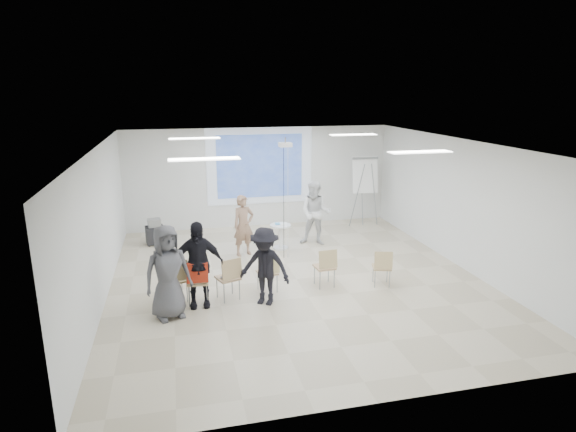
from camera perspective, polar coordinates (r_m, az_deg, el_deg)
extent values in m
cube|color=beige|center=(10.85, 0.98, -7.72)|extent=(8.00, 9.00, 0.10)
cube|color=white|center=(10.07, 1.06, 8.78)|extent=(8.00, 9.00, 0.10)
cube|color=silver|center=(14.70, -3.38, 4.62)|extent=(8.00, 0.10, 3.00)
cube|color=silver|center=(10.17, -21.68, -1.13)|extent=(0.10, 9.00, 3.00)
cube|color=silver|center=(11.99, 20.13, 1.34)|extent=(0.10, 9.00, 3.00)
cube|color=silver|center=(14.58, -3.35, 5.93)|extent=(3.20, 0.01, 2.30)
cube|color=#2F509F|center=(14.57, -3.34, 5.92)|extent=(2.60, 0.01, 1.90)
cylinder|color=silver|center=(12.79, -0.89, -3.78)|extent=(0.44, 0.44, 0.05)
cylinder|color=white|center=(12.70, -0.89, -2.51)|extent=(0.12, 0.12, 0.60)
cylinder|color=white|center=(12.61, -0.90, -1.12)|extent=(0.60, 0.60, 0.04)
cube|color=white|center=(12.58, -0.68, -1.04)|extent=(0.20, 0.15, 0.01)
cube|color=#4398CA|center=(12.64, -1.26, -0.92)|extent=(0.15, 0.19, 0.01)
imported|color=#9D7760|center=(12.14, -5.30, -0.65)|extent=(0.75, 0.62, 1.76)
imported|color=white|center=(12.92, 3.28, 0.75)|extent=(1.16, 1.07, 1.94)
cube|color=white|center=(12.33, -4.67, 0.96)|extent=(0.08, 0.13, 0.04)
cube|color=white|center=(13.03, 2.23, 2.41)|extent=(0.10, 0.14, 0.04)
cube|color=tan|center=(9.88, -13.19, -7.36)|extent=(0.52, 0.52, 0.04)
cube|color=tan|center=(9.62, -12.93, -6.40)|extent=(0.42, 0.20, 0.40)
cylinder|color=gray|center=(9.78, -13.78, -9.09)|extent=(0.03, 0.03, 0.44)
cylinder|color=gray|center=(9.87, -11.88, -8.77)|extent=(0.03, 0.03, 0.44)
cylinder|color=gray|center=(10.08, -14.31, -8.38)|extent=(0.03, 0.03, 0.44)
cylinder|color=gray|center=(10.16, -12.47, -8.07)|extent=(0.03, 0.03, 0.44)
cube|color=tan|center=(9.70, -10.69, -7.64)|extent=(0.44, 0.44, 0.04)
cube|color=tan|center=(9.42, -10.75, -6.70)|extent=(0.42, 0.10, 0.40)
cylinder|color=gray|center=(9.64, -11.63, -9.33)|extent=(0.02, 0.02, 0.44)
cylinder|color=gray|center=(9.63, -9.59, -9.24)|extent=(0.02, 0.02, 0.44)
cylinder|color=gray|center=(9.95, -11.62, -8.53)|extent=(0.02, 0.02, 0.44)
cylinder|color=gray|center=(9.94, -9.64, -8.44)|extent=(0.02, 0.02, 0.44)
cube|color=tan|center=(9.79, -7.15, -7.28)|extent=(0.53, 0.53, 0.04)
cube|color=tan|center=(9.53, -6.67, -6.29)|extent=(0.42, 0.22, 0.40)
cylinder|color=gray|center=(9.67, -7.58, -9.06)|extent=(0.03, 0.03, 0.44)
cylinder|color=gray|center=(9.80, -5.77, -8.66)|extent=(0.03, 0.03, 0.44)
cylinder|color=gray|center=(9.96, -8.42, -8.37)|extent=(0.03, 0.03, 0.44)
cylinder|color=gray|center=(10.08, -6.65, -7.99)|extent=(0.03, 0.03, 0.44)
cube|color=tan|center=(10.08, -2.46, -6.71)|extent=(0.44, 0.44, 0.04)
cube|color=#D0B978|center=(9.84, -2.10, -5.84)|extent=(0.39, 0.14, 0.37)
cylinder|color=gray|center=(9.98, -2.98, -8.27)|extent=(0.02, 0.02, 0.40)
cylinder|color=gray|center=(10.08, -1.30, -8.01)|extent=(0.02, 0.02, 0.40)
cylinder|color=gray|center=(10.25, -3.58, -7.63)|extent=(0.02, 0.02, 0.40)
cylinder|color=gray|center=(10.34, -1.94, -7.39)|extent=(0.02, 0.02, 0.40)
cube|color=tan|center=(10.35, 4.34, -6.04)|extent=(0.44, 0.44, 0.04)
cube|color=tan|center=(10.10, 4.78, -5.13)|extent=(0.41, 0.11, 0.39)
cylinder|color=gray|center=(10.23, 3.81, -7.61)|extent=(0.02, 0.02, 0.42)
cylinder|color=#919599|center=(10.35, 5.51, -7.38)|extent=(0.02, 0.02, 0.42)
cylinder|color=#919499|center=(10.51, 3.15, -6.97)|extent=(0.02, 0.02, 0.42)
cylinder|color=#96999E|center=(10.63, 4.81, -6.75)|extent=(0.02, 0.02, 0.42)
cube|color=tan|center=(10.57, 11.04, -5.97)|extent=(0.47, 0.47, 0.04)
cube|color=tan|center=(10.32, 11.25, -5.16)|extent=(0.39, 0.18, 0.36)
cylinder|color=gray|center=(10.48, 10.27, -7.35)|extent=(0.02, 0.02, 0.40)
cylinder|color=gray|center=(10.53, 11.94, -7.33)|extent=(0.02, 0.02, 0.40)
cylinder|color=#92969A|center=(10.76, 10.04, -6.72)|extent=(0.02, 0.02, 0.40)
cylinder|color=#93969B|center=(10.81, 11.67, -6.71)|extent=(0.02, 0.02, 0.40)
cube|color=#B02915|center=(9.40, -10.70, -6.62)|extent=(0.41, 0.11, 0.39)
imported|color=black|center=(9.79, -7.17, -7.06)|extent=(0.39, 0.33, 0.03)
imported|color=black|center=(9.38, -10.73, -4.94)|extent=(1.17, 0.74, 1.96)
imported|color=black|center=(9.36, -2.77, -5.38)|extent=(1.30, 1.13, 1.77)
imported|color=#525256|center=(9.04, -14.13, -5.85)|extent=(1.13, 0.92, 1.98)
cylinder|color=gray|center=(14.61, 8.18, 2.39)|extent=(0.36, 0.25, 1.95)
cylinder|color=gray|center=(14.79, 10.20, 2.46)|extent=(0.38, 0.22, 1.95)
cylinder|color=gray|center=(15.03, 8.75, 2.72)|extent=(0.05, 0.44, 1.94)
cube|color=white|center=(14.71, 9.12, 4.84)|extent=(0.78, 0.26, 1.09)
cube|color=gray|center=(14.67, 9.15, 6.78)|extent=(0.80, 0.11, 0.07)
cube|color=black|center=(13.58, -15.48, -2.15)|extent=(0.53, 0.45, 0.47)
cube|color=#919499|center=(13.49, -15.58, -0.77)|extent=(0.37, 0.33, 0.21)
cylinder|color=black|center=(13.50, -16.12, -3.35)|extent=(0.07, 0.07, 0.06)
cylinder|color=black|center=(13.54, -14.54, -3.18)|extent=(0.07, 0.07, 0.06)
cylinder|color=black|center=(13.77, -16.27, -3.01)|extent=(0.07, 0.07, 0.06)
cylinder|color=black|center=(13.81, -14.72, -2.84)|extent=(0.07, 0.07, 0.06)
cube|color=white|center=(11.57, -0.32, 8.44)|extent=(0.30, 0.25, 0.10)
cylinder|color=gray|center=(11.56, -0.32, 8.98)|extent=(0.04, 0.04, 0.14)
cylinder|color=black|center=(11.73, -0.51, 1.41)|extent=(0.01, 0.01, 2.77)
cylinder|color=white|center=(11.73, -0.01, 1.41)|extent=(0.01, 0.01, 2.77)
cube|color=white|center=(11.77, -11.02, 9.02)|extent=(1.20, 0.30, 0.02)
cube|color=white|center=(12.58, 7.73, 9.52)|extent=(1.20, 0.30, 0.02)
cube|color=white|center=(8.30, -9.90, 6.67)|extent=(1.20, 0.30, 0.02)
cube|color=white|center=(9.42, 15.37, 7.33)|extent=(1.20, 0.30, 0.02)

